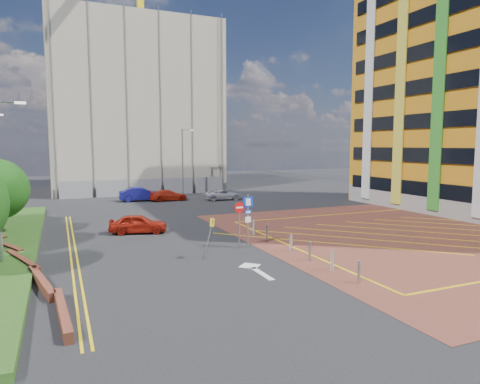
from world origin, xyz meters
TOP-DOWN VIEW (x-y plane):
  - ground at (0.00, 0.00)m, footprint 140.00×140.00m
  - forecourt at (14.00, 0.00)m, footprint 26.00×26.00m
  - retaining_wall at (-11.80, 2.00)m, footprint 6.06×20.33m
  - lamp_back at (4.08, 28.00)m, footprint 1.53×0.16m
  - sign_cluster at (0.30, 0.98)m, footprint 1.17×0.12m
  - warning_sign at (-2.46, -0.64)m, footprint 0.75×0.42m
  - bollard_row at (2.30, -1.67)m, footprint 0.14×11.14m
  - construction_building at (0.00, 40.00)m, footprint 21.20×19.20m
  - tower_crane at (2.00, 39.44)m, footprint 1.60×35.00m
  - construction_fence at (1.00, 30.00)m, footprint 21.60×0.06m
  - car_red_left at (-4.80, 7.80)m, footprint 4.20×2.52m
  - car_blue_back at (-1.59, 24.97)m, footprint 4.70×1.99m
  - car_red_back at (1.23, 24.01)m, footprint 4.15×1.74m
  - car_silver_back at (7.05, 22.41)m, footprint 4.25×2.11m

SIDE VIEW (x-z plane):
  - ground at x=0.00m, z-range 0.00..0.00m
  - forecourt at x=14.00m, z-range 0.00..0.02m
  - retaining_wall at x=-11.80m, z-range 0.00..0.40m
  - bollard_row at x=2.30m, z-range 0.02..0.92m
  - car_silver_back at x=7.05m, z-range 0.00..1.16m
  - car_red_back at x=1.23m, z-range 0.00..1.20m
  - car_red_left at x=-4.80m, z-range 0.00..1.34m
  - car_blue_back at x=-1.59m, z-range 0.00..1.51m
  - construction_fence at x=1.00m, z-range 0.00..2.00m
  - warning_sign at x=-2.46m, z-range 0.30..2.55m
  - sign_cluster at x=0.30m, z-range 0.35..3.55m
  - lamp_back at x=4.08m, z-range 0.36..8.36m
  - construction_building at x=0.00m, z-range 0.00..22.00m
  - tower_crane at x=2.00m, z-range 8.15..43.55m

